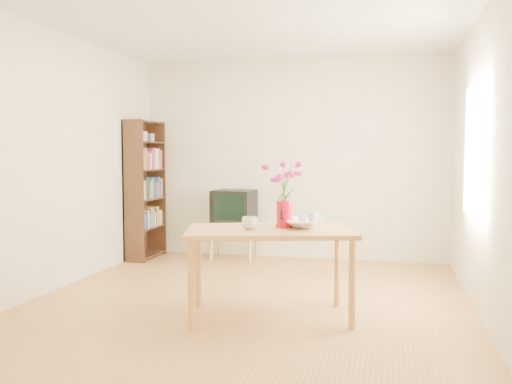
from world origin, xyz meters
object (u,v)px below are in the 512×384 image
(pitcher, at_px, (284,215))
(table, at_px, (270,239))
(bowl, at_px, (307,202))
(television, at_px, (234,207))
(mug, at_px, (250,223))

(pitcher, bearing_deg, table, -123.35)
(pitcher, relative_size, bowl, 0.52)
(table, height_order, television, television)
(television, bearing_deg, bowl, -56.24)
(pitcher, distance_m, television, 2.53)
(table, relative_size, mug, 11.48)
(mug, bearing_deg, table, 177.46)
(bowl, bearing_deg, television, 120.23)
(table, xyz_separation_m, bowl, (0.27, 0.24, 0.29))
(table, height_order, bowl, bowl)
(pitcher, height_order, television, pitcher)
(table, distance_m, mug, 0.22)
(pitcher, relative_size, mug, 1.70)
(mug, height_order, television, television)
(mug, relative_size, television, 0.25)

